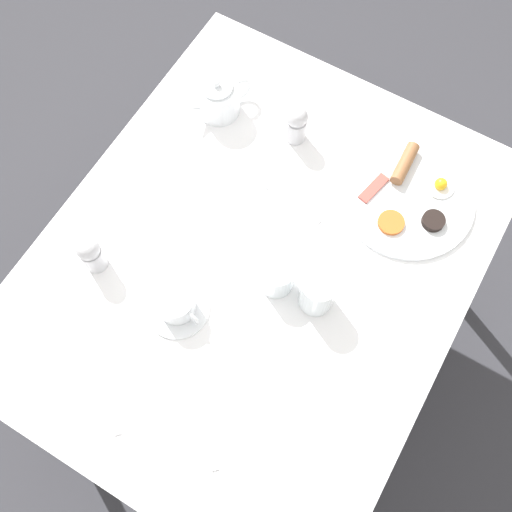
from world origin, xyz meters
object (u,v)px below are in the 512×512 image
pepper_grinder (91,254)px  knife_by_plate (293,495)px  teapot_near (219,98)px  water_glass_short (277,277)px  salt_grinder (296,124)px  breakfast_plate (408,197)px  teacup_with_saucer_left (177,305)px  fork_by_plate (109,391)px  spoon_for_tea (207,434)px  water_glass_tall (317,293)px  fork_spare (291,203)px

pepper_grinder → knife_by_plate: (-0.62, 0.20, -0.06)m
teapot_near → knife_by_plate: 0.92m
water_glass_short → salt_grinder: salt_grinder is taller
teapot_near → pepper_grinder: (0.02, 0.50, 0.01)m
breakfast_plate → water_glass_short: water_glass_short is taller
teacup_with_saucer_left → knife_by_plate: size_ratio=0.75×
fork_by_plate → knife_by_plate: same height
salt_grinder → teapot_near: bearing=7.0°
breakfast_plate → knife_by_plate: 0.71m
knife_by_plate → spoon_for_tea: bearing=-3.5°
water_glass_tall → pepper_grinder: (0.47, 0.17, 0.00)m
teacup_with_saucer_left → salt_grinder: 0.52m
fork_spare → spoon_for_tea: bearing=101.3°
salt_grinder → fork_spare: (-0.08, 0.16, -0.06)m
pepper_grinder → fork_by_plate: pepper_grinder is taller
fork_spare → salt_grinder: bearing=-64.1°
water_glass_tall → fork_spare: 0.25m
knife_by_plate → pepper_grinder: bearing=-18.1°
teapot_near → fork_spare: size_ratio=1.01×
salt_grinder → pepper_grinder: bearing=66.8°
fork_by_plate → knife_by_plate: size_ratio=0.76×
water_glass_tall → breakfast_plate: bearing=-101.5°
spoon_for_tea → fork_spare: size_ratio=0.69×
breakfast_plate → water_glass_short: size_ratio=3.68×
breakfast_plate → teapot_near: teapot_near is taller
pepper_grinder → knife_by_plate: size_ratio=0.60×
teapot_near → fork_spare: bearing=94.6°
water_glass_short → fork_spare: 0.21m
teapot_near → spoon_for_tea: 0.79m
fork_by_plate → water_glass_short: bearing=-115.4°
teacup_with_saucer_left → salt_grinder: (-0.01, -0.52, 0.03)m
pepper_grinder → fork_spare: bearing=-130.5°
breakfast_plate → water_glass_short: 0.38m
teapot_near → pepper_grinder: bearing=28.6°
pepper_grinder → fork_by_plate: (-0.19, 0.22, -0.06)m
teacup_with_saucer_left → fork_spare: size_ratio=0.85×
water_glass_short → fork_spare: (0.07, -0.19, -0.04)m
salt_grinder → fork_spare: bearing=115.9°
teapot_near → teacup_with_saucer_left: size_ratio=1.19×
water_glass_short → knife_by_plate: water_glass_short is taller
water_glass_tall → knife_by_plate: size_ratio=0.58×
pepper_grinder → spoon_for_tea: size_ratio=0.98×
knife_by_plate → fork_spare: 0.64m
water_glass_short → salt_grinder: size_ratio=0.77×
water_glass_short → teacup_with_saucer_left: bearing=46.0°
teacup_with_saucer_left → water_glass_tall: bearing=-146.0°
breakfast_plate → fork_by_plate: breakfast_plate is taller
fork_by_plate → spoon_for_tea: (-0.22, -0.03, 0.00)m
teacup_with_saucer_left → fork_spare: teacup_with_saucer_left is taller
salt_grinder → teacup_with_saucer_left: bearing=89.3°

